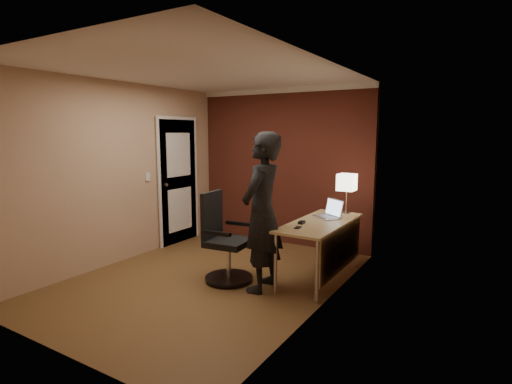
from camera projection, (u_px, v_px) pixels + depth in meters
room at (255, 161)px, 6.23m from camera, size 4.00×4.00×4.00m
desk at (326, 232)px, 4.86m from camera, size 0.60×1.50×0.73m
desk_lamp at (347, 183)px, 5.28m from camera, size 0.22×0.22×0.54m
laptop at (330, 212)px, 5.10m from camera, size 0.42×0.40×0.23m
mouse at (302, 222)px, 4.76m from camera, size 0.07×0.10×0.03m
phone at (298, 227)px, 4.55m from camera, size 0.07×0.12×0.01m
office_chair at (224, 243)px, 4.86m from camera, size 0.58×0.63×1.07m
person at (262, 212)px, 4.53m from camera, size 0.50×0.70×1.82m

